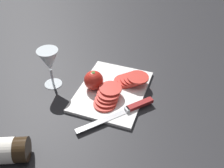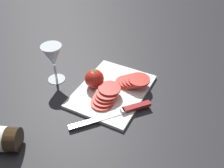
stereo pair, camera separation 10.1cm
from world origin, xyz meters
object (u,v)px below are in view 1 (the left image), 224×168
(wine_glass, at_px, (49,62))
(tomato_slice_stack_far, at_px, (108,96))
(tomato_slice_stack_near, at_px, (131,79))
(whole_tomato, at_px, (94,80))
(knife, at_px, (132,108))

(wine_glass, distance_m, tomato_slice_stack_far, 0.26)
(tomato_slice_stack_near, bearing_deg, whole_tomato, 120.64)
(tomato_slice_stack_far, bearing_deg, tomato_slice_stack_near, -23.37)
(whole_tomato, distance_m, tomato_slice_stack_far, 0.09)
(whole_tomato, relative_size, tomato_slice_stack_near, 0.55)
(wine_glass, bearing_deg, tomato_slice_stack_far, -95.72)
(wine_glass, xyz_separation_m, tomato_slice_stack_near, (0.10, -0.30, -0.08))
(tomato_slice_stack_far, bearing_deg, knife, -98.86)
(wine_glass, relative_size, tomato_slice_stack_far, 1.17)
(wine_glass, bearing_deg, tomato_slice_stack_near, -71.84)
(knife, relative_size, tomato_slice_stack_far, 1.75)
(whole_tomato, bearing_deg, tomato_slice_stack_near, -59.36)
(wine_glass, bearing_deg, knife, -96.63)
(tomato_slice_stack_far, bearing_deg, wine_glass, 84.28)
(whole_tomato, height_order, knife, whole_tomato)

